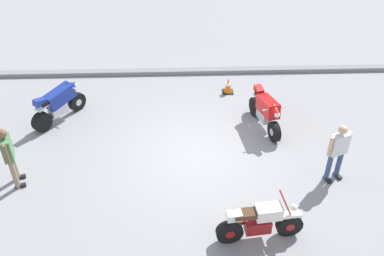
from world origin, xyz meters
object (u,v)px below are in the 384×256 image
at_px(motorcycle_blue_sportbike, 59,103).
at_px(person_in_green_shirt, 9,154).
at_px(person_in_white_shirt, 338,149).
at_px(traffic_cone, 228,86).
at_px(motorcycle_red_sportbike, 266,111).
at_px(motorcycle_cream_vintage, 260,222).

relative_size(motorcycle_blue_sportbike, person_in_green_shirt, 0.96).
distance_m(motorcycle_blue_sportbike, person_in_white_shirt, 8.07).
xyz_separation_m(motorcycle_blue_sportbike, traffic_cone, (5.28, 1.41, -0.33)).
bearing_deg(traffic_cone, person_in_green_shirt, -144.05).
xyz_separation_m(motorcycle_red_sportbike, motorcycle_blue_sportbike, (-6.17, 0.61, 0.00)).
relative_size(person_in_white_shirt, traffic_cone, 3.11).
bearing_deg(traffic_cone, motorcycle_blue_sportbike, -165.03).
height_order(motorcycle_blue_sportbike, traffic_cone, motorcycle_blue_sportbike).
bearing_deg(motorcycle_blue_sportbike, motorcycle_cream_vintage, -93.27).
bearing_deg(traffic_cone, motorcycle_cream_vintage, -89.57).
distance_m(motorcycle_blue_sportbike, traffic_cone, 5.48).
height_order(motorcycle_red_sportbike, motorcycle_blue_sportbike, same).
relative_size(person_in_green_shirt, traffic_cone, 3.23).
height_order(person_in_white_shirt, person_in_green_shirt, person_in_green_shirt).
distance_m(motorcycle_red_sportbike, person_in_green_shirt, 7.06).
distance_m(person_in_white_shirt, traffic_cone, 4.89).
bearing_deg(motorcycle_cream_vintage, motorcycle_blue_sportbike, 131.87).
bearing_deg(person_in_green_shirt, motorcycle_cream_vintage, -35.01).
relative_size(motorcycle_red_sportbike, person_in_white_shirt, 1.17).
bearing_deg(motorcycle_cream_vintage, traffic_cone, 83.99).
bearing_deg(traffic_cone, motorcycle_red_sportbike, -66.29).
height_order(motorcycle_red_sportbike, traffic_cone, motorcycle_red_sportbike).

